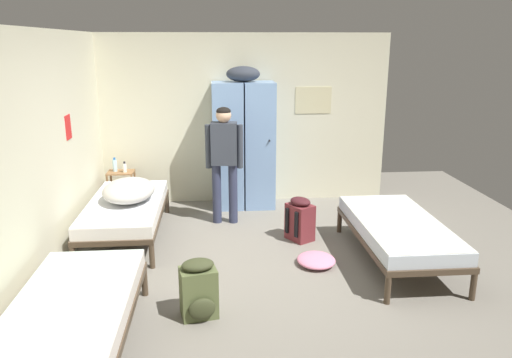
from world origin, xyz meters
TOP-DOWN VIEW (x-y plane):
  - ground_plane at (0.00, 0.00)m, footprint 7.83×7.83m
  - room_backdrop at (-1.14, 1.17)m, footprint 4.37×4.95m
  - locker_bank at (-0.02, 2.17)m, footprint 0.90×0.55m
  - shelf_unit at (-1.82, 2.18)m, footprint 0.38×0.30m
  - bed_left_front at (-1.57, -1.42)m, footprint 0.90×1.90m
  - bed_right at (1.57, 0.06)m, footprint 0.90×1.90m
  - bed_left_rear at (-1.57, 1.03)m, footprint 0.90×1.90m
  - bedding_heap at (-1.52, 1.05)m, footprint 0.63×0.85m
  - person_traveler at (-0.32, 1.47)m, footprint 0.50×0.23m
  - water_bottle at (-1.90, 2.20)m, footprint 0.06×0.06m
  - lotion_bottle at (-1.75, 2.14)m, footprint 0.06×0.06m
  - backpack_maroon at (0.60, 0.78)m, footprint 0.41×0.40m
  - backpack_olive at (-0.61, -0.93)m, footprint 0.36×0.38m
  - clothes_pile_pink at (0.66, 0.04)m, footprint 0.43×0.46m

SIDE VIEW (x-z plane):
  - ground_plane at x=0.00m, z-range 0.00..0.00m
  - clothes_pile_pink at x=0.66m, z-range 0.00..0.11m
  - backpack_maroon at x=0.60m, z-range -0.02..0.53m
  - backpack_olive at x=-0.61m, z-range -0.02..0.53m
  - shelf_unit at x=-1.82m, z-range 0.06..0.63m
  - bed_left_front at x=-1.57m, z-range 0.14..0.63m
  - bed_right at x=1.57m, z-range 0.14..0.63m
  - bed_left_rear at x=-1.57m, z-range 0.14..0.63m
  - bedding_heap at x=-1.52m, z-range 0.49..0.75m
  - lotion_bottle at x=-1.75m, z-range 0.56..0.72m
  - water_bottle at x=-1.90m, z-range 0.56..0.76m
  - person_traveler at x=-0.32m, z-range 0.16..1.75m
  - locker_bank at x=-0.02m, z-range -0.07..2.00m
  - room_backdrop at x=-1.14m, z-range 0.00..2.53m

